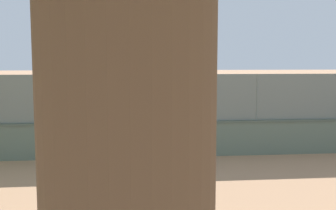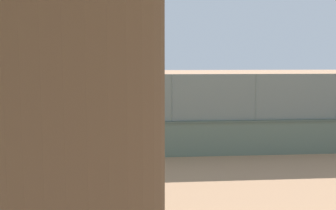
% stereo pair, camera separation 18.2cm
% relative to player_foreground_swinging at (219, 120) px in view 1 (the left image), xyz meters
% --- Properties ---
extents(ground_plane, '(260.00, 260.00, 0.00)m').
position_rel_player_foreground_swinging_xyz_m(ground_plane, '(1.22, -11.27, -0.95)').
color(ground_plane, tan).
extents(perimeter_wall, '(25.16, 0.95, 1.29)m').
position_rel_player_foreground_swinging_xyz_m(perimeter_wall, '(-0.76, 2.57, -0.30)').
color(perimeter_wall, slate).
rests_on(perimeter_wall, ground_plane).
extents(fence_panel_on_wall, '(24.71, 0.69, 1.69)m').
position_rel_player_foreground_swinging_xyz_m(fence_panel_on_wall, '(-0.76, 2.57, 1.18)').
color(fence_panel_on_wall, slate).
rests_on(fence_panel_on_wall, perimeter_wall).
extents(player_foreground_swinging, '(0.72, 1.13, 1.61)m').
position_rel_player_foreground_swinging_xyz_m(player_foreground_swinging, '(0.00, 0.00, 0.00)').
color(player_foreground_swinging, navy).
rests_on(player_foreground_swinging, ground_plane).
extents(player_crossing_court, '(0.72, 1.24, 1.61)m').
position_rel_player_foreground_swinging_xyz_m(player_crossing_court, '(5.94, -12.03, 0.00)').
color(player_crossing_court, black).
rests_on(player_crossing_court, ground_plane).
extents(sports_ball, '(0.08, 0.08, 0.08)m').
position_rel_player_foreground_swinging_xyz_m(sports_ball, '(1.10, 0.56, 0.27)').
color(sports_ball, orange).
extents(spare_ball_by_wall, '(0.07, 0.07, 0.07)m').
position_rel_player_foreground_swinging_xyz_m(spare_ball_by_wall, '(3.73, 0.71, -0.91)').
color(spare_ball_by_wall, yellow).
rests_on(spare_ball_by_wall, ground_plane).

